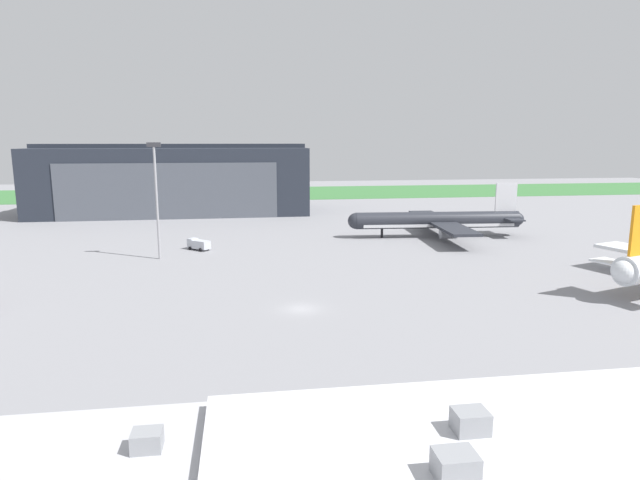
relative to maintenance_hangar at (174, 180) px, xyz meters
name	(u,v)px	position (x,y,z in m)	size (l,w,h in m)	color
ground_plane	(302,309)	(27.02, -99.35, -9.77)	(440.00, 440.00, 0.00)	gray
grass_field_strip	(259,193)	(27.02, 57.49, -9.73)	(440.00, 56.00, 0.08)	#3B753B
maintenance_hangar	(174,180)	(0.00, 0.00, 0.00)	(78.08, 29.08, 20.46)	#232833
airliner_far_right	(438,221)	(63.24, -51.29, -6.08)	(40.19, 35.88, 12.00)	#282B33
pushback_tractor	(199,244)	(11.09, -58.47, -8.61)	(4.85, 4.68, 2.17)	#B7BCC6
apron_light_mast	(156,193)	(4.63, -65.88, 2.44)	(2.40, 0.50, 21.07)	#99999E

